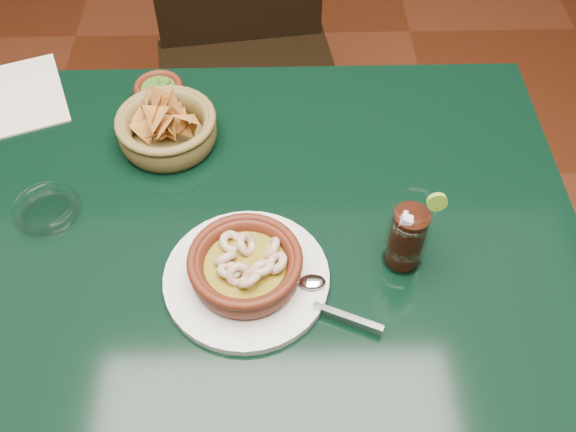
{
  "coord_description": "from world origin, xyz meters",
  "views": [
    {
      "loc": [
        0.13,
        -0.61,
        1.55
      ],
      "look_at": [
        0.14,
        -0.02,
        0.81
      ],
      "focal_mm": 40.0,
      "sensor_mm": 36.0,
      "label": 1
    }
  ],
  "objects_px": {
    "dining_table": "(205,267)",
    "shrimp_plate": "(246,269)",
    "cola_drink": "(408,234)",
    "dining_chair": "(247,58)",
    "chip_basket": "(167,128)"
  },
  "relations": [
    {
      "from": "shrimp_plate",
      "to": "dining_table",
      "type": "bearing_deg",
      "value": 130.22
    },
    {
      "from": "shrimp_plate",
      "to": "cola_drink",
      "type": "distance_m",
      "value": 0.24
    },
    {
      "from": "chip_basket",
      "to": "cola_drink",
      "type": "relative_size",
      "value": 1.36
    },
    {
      "from": "chip_basket",
      "to": "cola_drink",
      "type": "distance_m",
      "value": 0.46
    },
    {
      "from": "dining_table",
      "to": "shrimp_plate",
      "type": "xyz_separation_m",
      "value": [
        0.08,
        -0.09,
        0.13
      ]
    },
    {
      "from": "dining_chair",
      "to": "cola_drink",
      "type": "bearing_deg",
      "value": -71.62
    },
    {
      "from": "dining_chair",
      "to": "cola_drink",
      "type": "xyz_separation_m",
      "value": [
        0.26,
        -0.77,
        0.28
      ]
    },
    {
      "from": "shrimp_plate",
      "to": "cola_drink",
      "type": "relative_size",
      "value": 2.09
    },
    {
      "from": "dining_chair",
      "to": "chip_basket",
      "type": "distance_m",
      "value": 0.58
    },
    {
      "from": "dining_table",
      "to": "cola_drink",
      "type": "distance_m",
      "value": 0.36
    },
    {
      "from": "chip_basket",
      "to": "dining_chair",
      "type": "bearing_deg",
      "value": 77.23
    },
    {
      "from": "dining_table",
      "to": "chip_basket",
      "type": "relative_size",
      "value": 5.89
    },
    {
      "from": "shrimp_plate",
      "to": "chip_basket",
      "type": "relative_size",
      "value": 1.53
    },
    {
      "from": "shrimp_plate",
      "to": "cola_drink",
      "type": "bearing_deg",
      "value": 7.81
    },
    {
      "from": "dining_table",
      "to": "shrimp_plate",
      "type": "distance_m",
      "value": 0.18
    }
  ]
}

